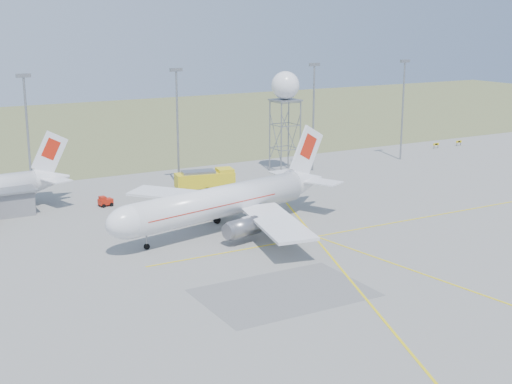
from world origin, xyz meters
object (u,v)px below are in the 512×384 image
radar_tower (285,116)px  airliner_main (222,202)px  fire_truck (206,181)px  baggage_tug (105,202)px

radar_tower → airliner_main: bearing=-134.2°
radar_tower → fire_truck: radar_tower is taller
airliner_main → fire_truck: airliner_main is taller
radar_tower → fire_truck: 23.53m
airliner_main → baggage_tug: airliner_main is taller
baggage_tug → radar_tower: bearing=4.3°
airliner_main → baggage_tug: (-10.13, 20.56, -3.39)m
radar_tower → fire_truck: size_ratio=1.85×
airliner_main → fire_truck: (7.61, 20.97, -2.11)m
airliner_main → baggage_tug: 23.17m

